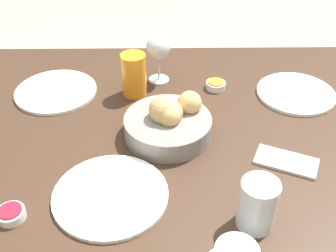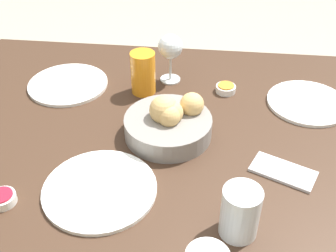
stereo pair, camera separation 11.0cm
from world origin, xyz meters
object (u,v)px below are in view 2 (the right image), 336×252
object	(u,v)px
water_tumbler	(240,212)
plate_far_center	(100,189)
wine_glass	(170,48)
plate_near_right	(68,84)
juice_glass	(143,73)
bread_basket	(170,122)
jam_bowl_honey	(226,88)
jam_bowl_berry	(2,198)
cell_phone	(283,171)
plate_near_left	(308,103)

from	to	relation	value
water_tumbler	plate_far_center	bearing A→B (deg)	-14.42
water_tumbler	wine_glass	bearing A→B (deg)	-70.76
plate_near_right	juice_glass	size ratio (longest dim) A/B	1.89
juice_glass	water_tumbler	xyz separation A→B (m)	(-0.28, 0.51, -0.01)
bread_basket	jam_bowl_honey	xyz separation A→B (m)	(-0.15, -0.23, -0.03)
plate_near_right	jam_bowl_berry	xyz separation A→B (m)	(-0.00, 0.49, 0.01)
jam_bowl_honey	cell_phone	xyz separation A→B (m)	(-0.14, 0.34, -0.01)
water_tumbler	wine_glass	distance (m)	0.62
juice_glass	jam_bowl_berry	xyz separation A→B (m)	(0.24, 0.48, -0.05)
bread_basket	juice_glass	xyz separation A→B (m)	(0.10, -0.20, 0.02)
bread_basket	jam_bowl_berry	world-z (taller)	bread_basket
jam_bowl_honey	cell_phone	bearing A→B (deg)	111.91
juice_glass	jam_bowl_honey	xyz separation A→B (m)	(-0.25, -0.03, -0.05)
plate_near_left	wine_glass	xyz separation A→B (m)	(0.42, -0.09, 0.11)
wine_glass	plate_near_left	bearing A→B (deg)	167.83
water_tumbler	jam_bowl_berry	bearing A→B (deg)	-2.41
bread_basket	plate_near_left	world-z (taller)	bread_basket
wine_glass	jam_bowl_berry	bearing A→B (deg)	60.88
plate_near_left	water_tumbler	xyz separation A→B (m)	(0.21, 0.49, 0.05)
plate_far_center	water_tumbler	bearing A→B (deg)	165.58
juice_glass	water_tumbler	world-z (taller)	juice_glass
bread_basket	jam_bowl_honey	distance (m)	0.27
plate_near_right	juice_glass	distance (m)	0.25
water_tumbler	jam_bowl_berry	world-z (taller)	water_tumbler
jam_bowl_honey	juice_glass	bearing A→B (deg)	5.86
bread_basket	plate_near_left	distance (m)	0.43
water_tumbler	cell_phone	distance (m)	0.22
plate_near_left	wine_glass	distance (m)	0.44
bread_basket	juice_glass	world-z (taller)	juice_glass
juice_glass	wine_glass	bearing A→B (deg)	-134.18
wine_glass	jam_bowl_honey	size ratio (longest dim) A/B	2.57
jam_bowl_berry	jam_bowl_honey	size ratio (longest dim) A/B	1.00
water_tumbler	jam_bowl_honey	bearing A→B (deg)	-87.13
jam_bowl_berry	jam_bowl_honey	xyz separation A→B (m)	(-0.49, -0.51, 0.00)
cell_phone	bread_basket	bearing A→B (deg)	-22.05
plate_near_right	cell_phone	size ratio (longest dim) A/B	1.47
jam_bowl_berry	plate_near_left	bearing A→B (deg)	-147.17
plate_near_right	cell_phone	bearing A→B (deg)	152.68
jam_bowl_berry	water_tumbler	bearing A→B (deg)	177.59
plate_far_center	jam_bowl_honey	size ratio (longest dim) A/B	4.30
plate_far_center	water_tumbler	xyz separation A→B (m)	(-0.31, 0.08, 0.05)
plate_far_center	wine_glass	size ratio (longest dim) A/B	1.67
jam_bowl_honey	cell_phone	size ratio (longest dim) A/B	0.36
wine_glass	plate_near_right	bearing A→B (deg)	12.38
bread_basket	jam_bowl_honey	bearing A→B (deg)	-122.90
bread_basket	plate_near_right	distance (m)	0.40
plate_far_center	plate_near_right	bearing A→B (deg)	-64.33
bread_basket	water_tumbler	size ratio (longest dim) A/B	1.99
plate_near_left	cell_phone	xyz separation A→B (m)	(0.10, 0.30, -0.00)
plate_near_left	water_tumbler	world-z (taller)	water_tumbler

